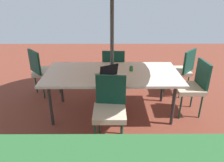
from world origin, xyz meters
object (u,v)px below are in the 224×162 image
Objects in this scene: chair_southwest at (181,69)px; chair_west at (193,85)px; laptop at (107,73)px; cup at (131,69)px; dining_table at (112,75)px; chair_south at (114,69)px; chair_southeast at (43,70)px; chair_north at (110,107)px.

chair_west is at bearing 40.97° from chair_southwest.
chair_west is 0.77m from chair_southwest.
laptop is 4.55× the size of cup.
chair_southwest reaches higher than dining_table.
chair_south is at bearing -93.03° from dining_table.
cup is (-0.33, -0.08, 0.09)m from dining_table.
chair_south is at bearing -130.98° from chair_southeast.
laptop reaches higher than chair_west.
dining_table is at bearing -150.22° from laptop.
chair_southeast is 2.46× the size of laptop.
chair_southwest is (-1.43, -0.75, -0.18)m from dining_table.
cup is (1.07, -0.11, 0.27)m from chair_west.
chair_south is 0.78m from cup.
chair_north is at bearing 90.89° from chair_south.
chair_southwest is at bearing 173.41° from chair_west.
dining_table is 26.09× the size of cup.
dining_table is 2.33× the size of chair_north.
dining_table is 0.77m from chair_south.
chair_north reaches higher than cup.
laptop is (0.08, 0.13, 0.09)m from dining_table.
chair_west reaches higher than cup.
chair_north is (-1.39, 1.48, 0.00)m from chair_southeast.
chair_southwest is 1.39m from chair_south.
chair_southwest is (-2.85, -0.02, 0.00)m from chair_southeast.
chair_southwest is 2.46× the size of laptop.
chair_west is 2.46× the size of laptop.
chair_southeast is 2.92m from chair_west.
dining_table is at bearing -159.13° from chair_southeast.
chair_west and chair_north have the same top height.
chair_southwest is at bearing -178.04° from laptop.
cup is (-0.37, -0.83, 0.27)m from chair_north.
cup is at bearing -166.17° from dining_table.
chair_west is at bearing -146.96° from chair_southeast.
chair_west and chair_south have the same top height.
laptop is (1.51, 0.88, 0.27)m from chair_southwest.
chair_southeast is at bearing -46.43° from chair_southwest.
chair_southwest is at bearing -131.65° from chair_southeast.
chair_north is at bearing 66.49° from laptop.
chair_west is at bearing 178.94° from dining_table.
chair_west is 1.51m from laptop.
chair_west is 1.00× the size of chair_south.
cup is at bearing -15.68° from chair_southwest.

